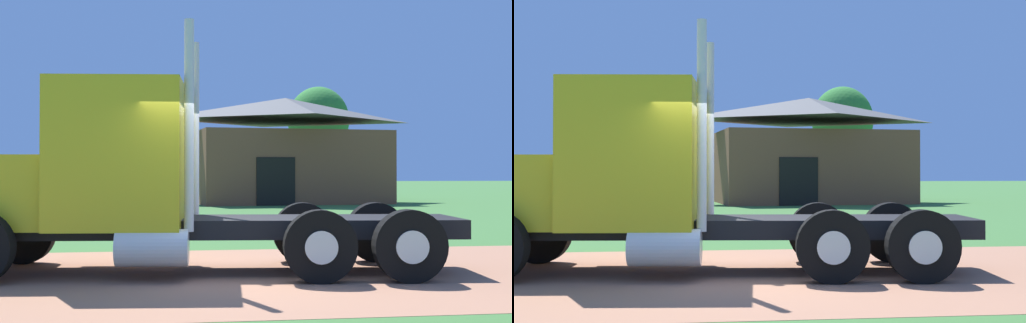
# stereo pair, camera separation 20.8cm
# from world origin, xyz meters

# --- Properties ---
(ground_plane) EXTENTS (200.00, 200.00, 0.00)m
(ground_plane) POSITION_xyz_m (0.00, 0.00, 0.00)
(ground_plane) COLOR #3A6A31
(dirt_track) EXTENTS (120.00, 6.43, 0.01)m
(dirt_track) POSITION_xyz_m (0.00, 0.00, 0.00)
(dirt_track) COLOR #A16D51
(dirt_track) RESTS_ON ground_plane
(truck_foreground_white) EXTENTS (8.23, 3.18, 3.69)m
(truck_foreground_white) POSITION_xyz_m (-1.57, 0.44, 1.33)
(truck_foreground_white) COLOR black
(truck_foreground_white) RESTS_ON ground_plane
(shed_building) EXTENTS (10.14, 7.64, 5.26)m
(shed_building) POSITION_xyz_m (5.26, 23.91, 2.54)
(shed_building) COLOR brown
(shed_building) RESTS_ON ground_plane
(tree_mid) EXTENTS (4.12, 4.12, 7.23)m
(tree_mid) POSITION_xyz_m (-5.56, 42.43, 4.94)
(tree_mid) COLOR #513823
(tree_mid) RESTS_ON ground_plane
(tree_right) EXTENTS (3.84, 3.84, 6.85)m
(tree_right) POSITION_xyz_m (8.79, 31.85, 4.71)
(tree_right) COLOR #513823
(tree_right) RESTS_ON ground_plane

